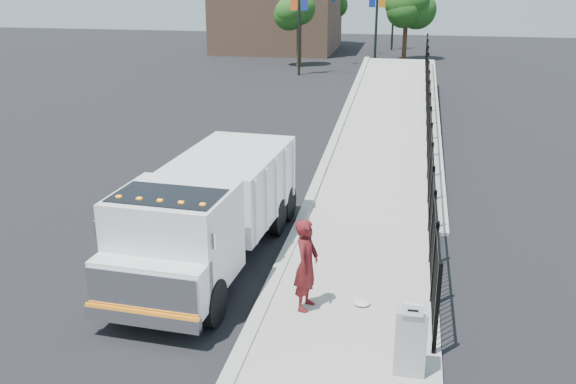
# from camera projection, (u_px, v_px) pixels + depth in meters

# --- Properties ---
(ground) EXTENTS (120.00, 120.00, 0.00)m
(ground) POSITION_uv_depth(u_px,v_px,m) (271.00, 291.00, 14.50)
(ground) COLOR black
(ground) RESTS_ON ground
(sidewalk) EXTENTS (3.55, 12.00, 0.12)m
(sidewalk) POSITION_uv_depth(u_px,v_px,m) (346.00, 346.00, 12.28)
(sidewalk) COLOR #9E998E
(sidewalk) RESTS_ON ground
(curb) EXTENTS (0.30, 12.00, 0.16)m
(curb) POSITION_uv_depth(u_px,v_px,m) (249.00, 335.00, 12.62)
(curb) COLOR #ADAAA3
(curb) RESTS_ON ground
(ramp) EXTENTS (3.95, 24.06, 3.19)m
(ramp) POSITION_uv_depth(u_px,v_px,m) (393.00, 130.00, 28.94)
(ramp) COLOR #9E998E
(ramp) RESTS_ON ground
(iron_fence) EXTENTS (0.10, 28.00, 1.80)m
(iron_fence) POSITION_uv_depth(u_px,v_px,m) (428.00, 133.00, 24.68)
(iron_fence) COLOR black
(iron_fence) RESTS_ON ground
(truck) EXTENTS (2.91, 7.72, 2.60)m
(truck) POSITION_uv_depth(u_px,v_px,m) (209.00, 209.00, 15.31)
(truck) COLOR black
(truck) RESTS_ON ground
(worker) EXTENTS (0.60, 0.80, 1.99)m
(worker) POSITION_uv_depth(u_px,v_px,m) (306.00, 265.00, 13.25)
(worker) COLOR #5C1516
(worker) RESTS_ON sidewalk
(utility_cabinet) EXTENTS (0.55, 0.40, 1.25)m
(utility_cabinet) POSITION_uv_depth(u_px,v_px,m) (410.00, 341.00, 11.22)
(utility_cabinet) COLOR gray
(utility_cabinet) RESTS_ON sidewalk
(arrow_sign) EXTENTS (0.35, 0.04, 0.22)m
(arrow_sign) POSITION_uv_depth(u_px,v_px,m) (413.00, 310.00, 10.77)
(arrow_sign) COLOR white
(arrow_sign) RESTS_ON utility_cabinet
(debris) EXTENTS (0.38, 0.38, 0.09)m
(debris) POSITION_uv_depth(u_px,v_px,m) (362.00, 302.00, 13.68)
(debris) COLOR silver
(debris) RESTS_ON sidewalk
(light_pole_0) EXTENTS (3.77, 0.22, 8.00)m
(light_pole_0) POSITION_uv_depth(u_px,v_px,m) (304.00, 9.00, 42.15)
(light_pole_0) COLOR black
(light_pole_0) RESTS_ON ground
(light_pole_1) EXTENTS (3.77, 0.22, 8.00)m
(light_pole_1) POSITION_uv_depth(u_px,v_px,m) (373.00, 6.00, 45.54)
(light_pole_1) COLOR black
(light_pole_1) RESTS_ON ground
(light_pole_2) EXTENTS (3.77, 0.22, 8.00)m
(light_pole_2) POSITION_uv_depth(u_px,v_px,m) (332.00, 1.00, 52.48)
(light_pole_2) COLOR black
(light_pole_2) RESTS_ON ground
(tree_0) EXTENTS (2.44, 2.44, 5.22)m
(tree_0) POSITION_uv_depth(u_px,v_px,m) (299.00, 12.00, 45.91)
(tree_0) COLOR #382314
(tree_0) RESTS_ON ground
(tree_1) EXTENTS (2.76, 2.76, 5.38)m
(tree_1) POSITION_uv_depth(u_px,v_px,m) (407.00, 8.00, 49.43)
(tree_1) COLOR #382314
(tree_1) RESTS_ON ground
(tree_2) EXTENTS (2.84, 2.84, 5.42)m
(tree_2) POSITION_uv_depth(u_px,v_px,m) (332.00, 1.00, 59.79)
(tree_2) COLOR #382314
(tree_2) RESTS_ON ground
(building) EXTENTS (10.00, 10.00, 8.00)m
(building) POSITION_uv_depth(u_px,v_px,m) (278.00, 3.00, 55.56)
(building) COLOR #8C664C
(building) RESTS_ON ground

